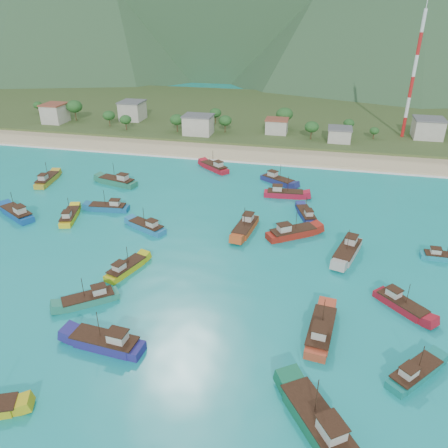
% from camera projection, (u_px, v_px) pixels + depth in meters
% --- Properties ---
extents(ground, '(600.00, 600.00, 0.00)m').
position_uv_depth(ground, '(228.00, 283.00, 82.84)').
color(ground, '#0D8F78').
rests_on(ground, ground).
extents(beach, '(400.00, 18.00, 1.20)m').
position_uv_depth(beach, '(277.00, 156.00, 151.46)').
color(beach, beige).
rests_on(beach, ground).
extents(land, '(400.00, 110.00, 2.40)m').
position_uv_depth(land, '(292.00, 116.00, 204.44)').
color(land, '#385123').
rests_on(land, ground).
extents(surf_line, '(400.00, 2.50, 0.08)m').
position_uv_depth(surf_line, '(274.00, 164.00, 143.21)').
color(surf_line, white).
rests_on(surf_line, ground).
extents(village, '(212.41, 25.48, 7.47)m').
position_uv_depth(village, '(300.00, 126.00, 168.00)').
color(village, beige).
rests_on(village, ground).
extents(vegetation, '(278.55, 25.72, 8.97)m').
position_uv_depth(vegetation, '(245.00, 122.00, 172.68)').
color(vegetation, '#235623').
rests_on(vegetation, ground).
extents(radio_tower, '(1.20, 1.20, 44.04)m').
position_uv_depth(radio_tower, '(413.00, 77.00, 157.09)').
color(radio_tower, red).
rests_on(radio_tower, ground).
extents(boat_0, '(4.75, 11.27, 6.45)m').
position_uv_depth(boat_0, '(47.00, 180.00, 128.42)').
color(boat_0, gold).
rests_on(boat_0, ground).
extents(boat_1, '(9.14, 8.96, 5.84)m').
position_uv_depth(boat_1, '(401.00, 305.00, 75.64)').
color(boat_1, maroon).
rests_on(boat_1, ground).
extents(boat_2, '(10.20, 6.76, 5.84)m').
position_uv_depth(boat_2, '(147.00, 227.00, 101.82)').
color(boat_2, '#1E6FA4').
rests_on(boat_2, ground).
extents(boat_3, '(12.22, 6.15, 6.93)m').
position_uv_depth(boat_3, '(118.00, 182.00, 127.02)').
color(boat_3, '#207154').
rests_on(boat_3, ground).
extents(boat_6, '(11.99, 4.48, 6.93)m').
position_uv_depth(boat_6, '(106.00, 343.00, 66.96)').
color(boat_6, navy).
rests_on(boat_6, ground).
extents(boat_9, '(11.50, 9.43, 6.86)m').
position_uv_depth(boat_9, '(292.00, 233.00, 98.78)').
color(boat_9, maroon).
rests_on(boat_9, ground).
extents(boat_10, '(5.76, 9.86, 5.59)m').
position_uv_depth(boat_10, '(306.00, 215.00, 107.68)').
color(boat_10, navy).
rests_on(boat_10, ground).
extents(boat_12, '(5.52, 10.21, 5.79)m').
position_uv_depth(boat_12, '(70.00, 217.00, 106.73)').
color(boat_12, yellow).
rests_on(boat_12, ground).
extents(boat_13, '(6.63, 12.19, 6.91)m').
position_uv_depth(boat_13, '(347.00, 252.00, 91.43)').
color(boat_13, '#A8A39A').
rests_on(boat_13, ground).
extents(boat_15, '(10.84, 13.27, 7.91)m').
position_uv_depth(boat_15, '(318.00, 424.00, 53.86)').
color(boat_15, '#136240').
rests_on(boat_15, ground).
extents(boat_16, '(10.98, 4.04, 6.36)m').
position_uv_depth(boat_16, '(284.00, 194.00, 119.12)').
color(boat_16, '#A8142C').
rests_on(boat_16, ground).
extents(boat_18, '(9.56, 8.42, 5.84)m').
position_uv_depth(boat_18, '(90.00, 300.00, 77.01)').
color(boat_18, '#247E64').
rests_on(boat_18, ground).
extents(boat_19, '(8.34, 2.52, 4.92)m').
position_uv_depth(boat_19, '(442.00, 257.00, 90.17)').
color(boat_19, teal).
rests_on(boat_19, ground).
extents(boat_20, '(8.68, 9.22, 5.78)m').
position_uv_depth(boat_20, '(415.00, 374.00, 61.61)').
color(boat_20, '#137268').
rests_on(boat_20, ground).
extents(boat_21, '(10.29, 4.03, 5.92)m').
position_uv_depth(boat_21, '(109.00, 208.00, 111.38)').
color(boat_21, '#155C8E').
rests_on(boat_21, ground).
extents(boat_22, '(4.78, 11.70, 6.71)m').
position_uv_depth(boat_22, '(245.00, 228.00, 101.26)').
color(boat_22, '#BC491D').
rests_on(boat_22, ground).
extents(boat_27, '(4.85, 12.05, 6.93)m').
position_uv_depth(boat_27, '(321.00, 332.00, 69.23)').
color(boat_27, '#AF4125').
rests_on(boat_27, ground).
extents(boat_28, '(11.74, 8.61, 6.82)m').
position_uv_depth(boat_28, '(17.00, 214.00, 107.86)').
color(boat_28, '#104890').
rests_on(boat_28, ground).
extents(boat_30, '(10.73, 8.33, 6.31)m').
position_uv_depth(boat_30, '(278.00, 181.00, 128.15)').
color(boat_30, navy).
rests_on(boat_30, ground).
extents(boat_31, '(10.60, 9.45, 6.50)m').
position_uv_depth(boat_31, '(215.00, 167.00, 138.23)').
color(boat_31, '#AD1523').
rests_on(boat_31, ground).
extents(boat_32, '(5.68, 9.99, 5.66)m').
position_uv_depth(boat_32, '(126.00, 269.00, 85.99)').
color(boat_32, '#B0B113').
rests_on(boat_32, ground).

